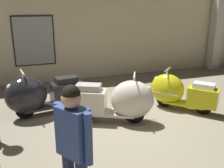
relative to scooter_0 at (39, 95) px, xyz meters
The scene contains 6 objects.
ground_plane 2.07m from the scooter_0, 41.03° to the right, with size 60.00×60.00×0.00m, color gray.
showroom_back_wall 3.41m from the scooter_0, 58.12° to the left, with size 18.00×0.63×3.28m.
scooter_0 is the anchor object (origin of this frame).
scooter_1 1.79m from the scooter_0, 30.39° to the right, with size 1.78×1.21×1.06m.
scooter_2 3.19m from the scooter_0, 12.90° to the right, with size 1.38×1.46×0.96m.
visitor_0 3.14m from the scooter_0, 86.58° to the right, with size 0.39×0.48×1.62m.
Camera 1 is at (-1.75, -4.26, 2.41)m, focal length 40.88 mm.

